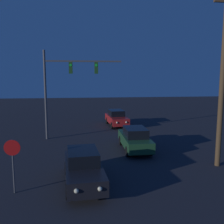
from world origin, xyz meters
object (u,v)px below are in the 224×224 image
Objects in this scene: car_far at (117,118)px; traffic_signal_mast at (65,80)px; car_near at (83,167)px; stop_sign at (13,156)px; utility_pole at (223,75)px; car_mid at (135,139)px.

traffic_signal_mast is at bearing 40.20° from car_far.
stop_sign is (-2.93, -0.57, 0.82)m from car_near.
stop_sign is at bearing -99.83° from traffic_signal_mast.
stop_sign is at bearing -168.66° from utility_pole.
car_far is at bearing 108.48° from utility_pole.
traffic_signal_mast reaches higher than car_far.
car_mid and car_far have the same top height.
car_near is at bearing 71.30° from car_far.
traffic_signal_mast is (-4.75, -4.68, 3.84)m from car_far.
car_near is 3.10m from stop_sign.
car_far is 0.46× the size of utility_pole.
car_near and car_mid have the same top height.
utility_pole is (8.76, -7.30, 0.36)m from traffic_signal_mast.
car_mid is 6.73m from utility_pole.
car_far is 1.92× the size of stop_sign.
car_far is 0.65× the size of traffic_signal_mast.
car_mid is at bearing 139.17° from utility_pole.
car_mid is at bearing 40.71° from stop_sign.
utility_pole reaches higher than stop_sign.
car_near is 9.71m from traffic_signal_mast.
stop_sign is 0.24× the size of utility_pole.
car_far is at bearing 65.61° from stop_sign.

